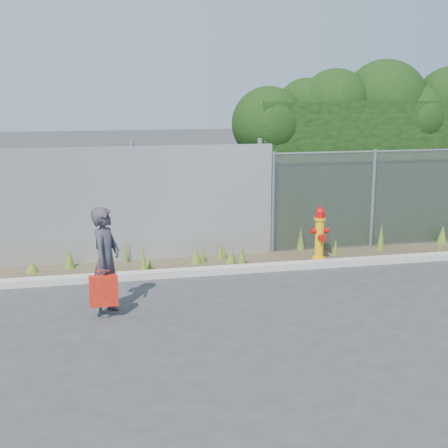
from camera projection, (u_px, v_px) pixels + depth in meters
The scene contains 10 objects.
ground at pixel (263, 306), 9.56m from camera, with size 80.00×80.00×0.00m, color #373639.
curb at pixel (235, 269), 11.26m from camera, with size 16.00×0.22×0.12m, color #AEA79E.
weed_strip at pixel (208, 258), 11.78m from camera, with size 16.00×1.32×0.55m.
corrugated_fence at pixel (50, 208), 11.51m from camera, with size 8.50×0.21×2.30m.
chainlink_fence at pixel (419, 196), 13.08m from camera, with size 6.50×0.07×2.05m.
hedge at pixel (405, 141), 13.87m from camera, with size 7.78×2.11×3.88m.
fire_hydrant at pixel (320, 234), 11.97m from camera, with size 0.36×0.32×1.07m.
woman at pixel (106, 261), 9.09m from camera, with size 0.58×0.38×1.60m, color #0F5360.
red_tote_bag at pixel (104, 291), 8.95m from camera, with size 0.40×0.15×0.53m.
black_shoulder_bag at pixel (105, 242), 9.26m from camera, with size 0.23×0.10×0.18m.
Camera 1 is at (-2.52, -8.72, 3.30)m, focal length 50.00 mm.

